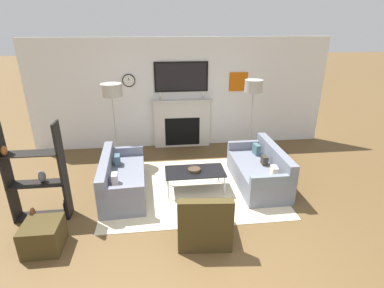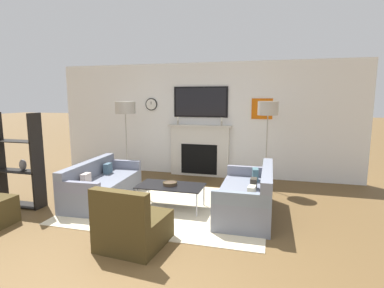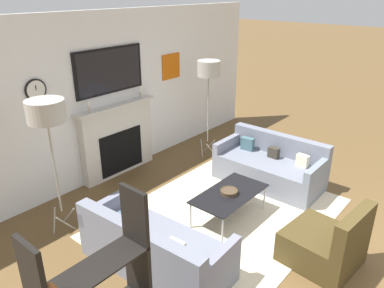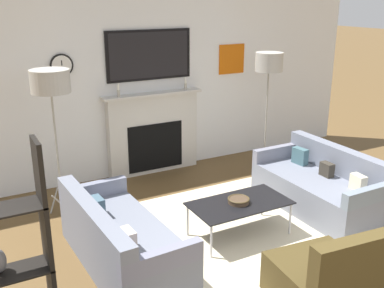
% 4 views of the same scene
% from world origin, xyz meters
% --- Properties ---
extents(ground_plane, '(60.00, 60.00, 0.00)m').
position_xyz_m(ground_plane, '(0.00, 0.00, 0.00)').
color(ground_plane, brown).
extents(fireplace_wall, '(7.39, 0.28, 2.70)m').
position_xyz_m(fireplace_wall, '(0.00, 4.50, 1.24)').
color(fireplace_wall, white).
rests_on(fireplace_wall, ground_plane).
extents(area_rug, '(3.29, 2.49, 0.01)m').
position_xyz_m(area_rug, '(0.00, 2.21, 0.01)').
color(area_rug, beige).
rests_on(area_rug, ground_plane).
extents(couch_left, '(0.86, 1.80, 0.71)m').
position_xyz_m(couch_left, '(-1.33, 2.21, 0.26)').
color(couch_left, slate).
rests_on(couch_left, ground_plane).
extents(couch_right, '(0.82, 1.70, 0.77)m').
position_xyz_m(couch_right, '(1.34, 2.22, 0.28)').
color(couch_right, slate).
rests_on(couch_right, ground_plane).
extents(armchair, '(0.83, 0.86, 0.81)m').
position_xyz_m(armchair, '(0.00, 0.74, 0.26)').
color(armchair, '#423519').
rests_on(armchair, ground_plane).
extents(coffee_table, '(1.12, 0.60, 0.41)m').
position_xyz_m(coffee_table, '(0.04, 2.13, 0.38)').
color(coffee_table, black).
rests_on(coffee_table, ground_plane).
extents(decorative_bowl, '(0.25, 0.25, 0.06)m').
position_xyz_m(decorative_bowl, '(0.03, 2.13, 0.44)').
color(decorative_bowl, '#4A3828').
rests_on(decorative_bowl, coffee_table).
extents(floor_lamp_left, '(0.46, 0.46, 1.80)m').
position_xyz_m(floor_lamp_left, '(-1.58, 3.70, 1.64)').
color(floor_lamp_left, '#9E998E').
rests_on(floor_lamp_left, ground_plane).
extents(floor_lamp_right, '(0.41, 0.41, 1.82)m').
position_xyz_m(floor_lamp_right, '(1.58, 3.70, 1.65)').
color(floor_lamp_right, '#9E998E').
rests_on(floor_lamp_right, ground_plane).
extents(shelf_unit, '(0.87, 0.28, 1.63)m').
position_xyz_m(shelf_unit, '(-2.54, 1.56, 0.74)').
color(shelf_unit, black).
rests_on(shelf_unit, ground_plane).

